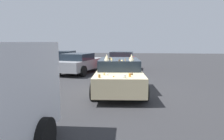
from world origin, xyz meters
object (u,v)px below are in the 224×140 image
object	(u,v)px
parked_sedan_near_left	(121,61)
parked_sedan_row_back_far	(80,63)
art_car_decorated	(119,75)
parked_sedan_far_left	(63,59)

from	to	relation	value
parked_sedan_near_left	parked_sedan_row_back_far	world-z (taller)	parked_sedan_near_left
art_car_decorated	parked_sedan_row_back_far	size ratio (longest dim) A/B	1.01
art_car_decorated	parked_sedan_far_left	xyz separation A→B (m)	(7.36, 5.27, -0.03)
parked_sedan_far_left	parked_sedan_row_back_far	size ratio (longest dim) A/B	0.90
art_car_decorated	parked_sedan_far_left	world-z (taller)	art_car_decorated
art_car_decorated	parked_sedan_near_left	bearing A→B (deg)	178.09
parked_sedan_far_left	parked_sedan_row_back_far	bearing A→B (deg)	42.57
art_car_decorated	parked_sedan_row_back_far	bearing A→B (deg)	-152.17
parked_sedan_row_back_far	parked_sedan_far_left	bearing A→B (deg)	50.63
art_car_decorated	parked_sedan_far_left	distance (m)	9.05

